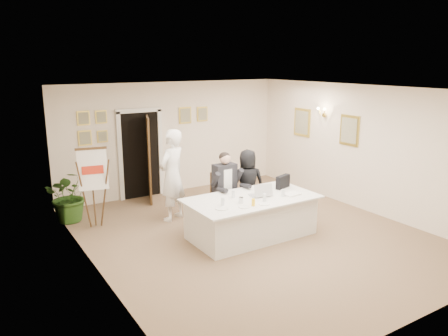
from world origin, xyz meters
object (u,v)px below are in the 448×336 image
conference_table (251,217)px  laptop_bag (283,182)px  standing_man (172,175)px  laptop (259,189)px  paper_stack (292,194)px  oj_glass (253,202)px  steel_jug (241,200)px  flip_chart (94,192)px  potted_palm (70,195)px  standing_woman (248,184)px  seated_man (226,187)px

conference_table → laptop_bag: 1.06m
standing_man → laptop: bearing=96.4°
laptop_bag → paper_stack: 0.51m
conference_table → oj_glass: (-0.26, -0.41, 0.45)m
conference_table → steel_jug: bearing=-155.3°
laptop_bag → flip_chart: bearing=133.3°
oj_glass → conference_table: bearing=57.8°
standing_man → steel_jug: 1.88m
potted_palm → laptop_bag: bearing=-34.4°
potted_palm → paper_stack: potted_palm is taller
paper_stack → laptop: bearing=152.1°
standing_man → conference_table: bearing=91.1°
laptop → steel_jug: size_ratio=3.43×
steel_jug → potted_palm: bearing=129.8°
standing_man → potted_palm: 2.18m
flip_chart → standing_woman: size_ratio=1.10×
standing_man → paper_stack: bearing=103.4°
laptop_bag → oj_glass: (-1.17, -0.60, -0.07)m
oj_glass → steel_jug: size_ratio=1.18×
conference_table → paper_stack: (0.76, -0.28, 0.40)m
potted_palm → steel_jug: size_ratio=10.21×
conference_table → standing_woman: standing_woman is taller
conference_table → paper_stack: paper_stack is taller
standing_man → standing_woman: 1.62m
conference_table → laptop_bag: (0.91, 0.19, 0.51)m
steel_jug → paper_stack: bearing=-5.7°
flip_chart → standing_woman: 3.17m
standing_man → paper_stack: 2.52m
standing_man → laptop_bag: standing_man is taller
standing_woman → paper_stack: standing_woman is taller
standing_man → standing_woman: (1.44, -0.70, -0.23)m
seated_man → standing_woman: 0.58m
seated_man → potted_palm: size_ratio=1.35×
flip_chart → laptop_bag: 3.81m
paper_stack → standing_man: bearing=130.4°
laptop_bag → steel_jug: laptop_bag is taller
conference_table → seated_man: (-0.02, 0.88, 0.36)m
conference_table → potted_palm: potted_palm is taller
standing_woman → steel_jug: bearing=73.9°
laptop_bag → steel_jug: (-1.27, -0.36, -0.08)m
standing_man → steel_jug: size_ratio=17.65×
seated_man → standing_woman: seated_man is taller
flip_chart → laptop_bag: (3.33, -1.84, 0.15)m
steel_jug → standing_woman: bearing=50.2°
potted_palm → seated_man: bearing=-33.7°
laptop → laptop_bag: 0.74m
conference_table → laptop: 0.56m
standing_woman → potted_palm: (-3.30, 1.76, -0.18)m
flip_chart → laptop_bag: bearing=-28.9°
oj_glass → laptop: bearing=43.7°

